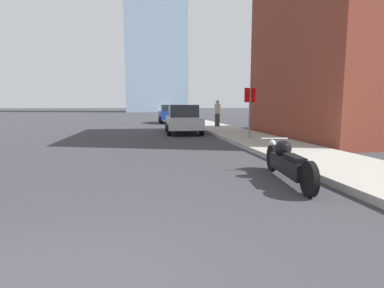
{
  "coord_description": "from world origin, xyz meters",
  "views": [
    {
      "loc": [
        0.86,
        -2.03,
        1.52
      ],
      "look_at": [
        2.01,
        5.04,
        0.61
      ],
      "focal_mm": 28.0,
      "sensor_mm": 36.0,
      "label": 1
    }
  ],
  "objects_px": {
    "motorcycle": "(287,162)",
    "parked_car_silver": "(183,119)",
    "parked_car_blue": "(169,114)",
    "stop_sign": "(250,104)",
    "pedestrian": "(217,113)"
  },
  "relations": [
    {
      "from": "stop_sign",
      "to": "parked_car_blue",
      "type": "bearing_deg",
      "value": 98.75
    },
    {
      "from": "parked_car_silver",
      "to": "parked_car_blue",
      "type": "relative_size",
      "value": 0.92
    },
    {
      "from": "pedestrian",
      "to": "stop_sign",
      "type": "bearing_deg",
      "value": -93.2
    },
    {
      "from": "parked_car_silver",
      "to": "parked_car_blue",
      "type": "distance_m",
      "value": 10.19
    },
    {
      "from": "parked_car_silver",
      "to": "pedestrian",
      "type": "bearing_deg",
      "value": 51.63
    },
    {
      "from": "parked_car_blue",
      "to": "motorcycle",
      "type": "bearing_deg",
      "value": -88.23
    },
    {
      "from": "stop_sign",
      "to": "parked_car_silver",
      "type": "bearing_deg",
      "value": 119.45
    },
    {
      "from": "parked_car_silver",
      "to": "pedestrian",
      "type": "height_order",
      "value": "pedestrian"
    },
    {
      "from": "motorcycle",
      "to": "parked_car_silver",
      "type": "relative_size",
      "value": 0.68
    },
    {
      "from": "parked_car_silver",
      "to": "stop_sign",
      "type": "bearing_deg",
      "value": -58.61
    },
    {
      "from": "parked_car_blue",
      "to": "parked_car_silver",
      "type": "bearing_deg",
      "value": -90.5
    },
    {
      "from": "motorcycle",
      "to": "stop_sign",
      "type": "xyz_separation_m",
      "value": [
        1.61,
        6.66,
        1.2
      ]
    },
    {
      "from": "motorcycle",
      "to": "parked_car_silver",
      "type": "distance_m",
      "value": 10.79
    },
    {
      "from": "parked_car_silver",
      "to": "stop_sign",
      "type": "height_order",
      "value": "stop_sign"
    },
    {
      "from": "parked_car_blue",
      "to": "stop_sign",
      "type": "height_order",
      "value": "stop_sign"
    }
  ]
}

